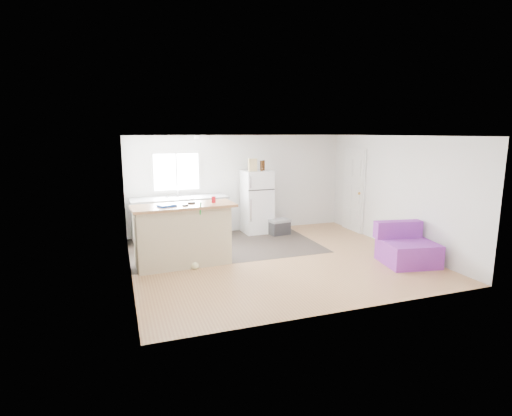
{
  "coord_description": "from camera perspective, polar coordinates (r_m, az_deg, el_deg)",
  "views": [
    {
      "loc": [
        -2.9,
        -7.0,
        2.46
      ],
      "look_at": [
        -0.19,
        0.7,
        0.91
      ],
      "focal_mm": 28.0,
      "sensor_mm": 36.0,
      "label": 1
    }
  ],
  "objects": [
    {
      "name": "bottle_left",
      "position": [
        9.69,
        0.78,
        6.05
      ],
      "size": [
        0.09,
        0.09,
        0.25
      ],
      "primitive_type": "cylinder",
      "rotation": [
        0.0,
        0.0,
        0.36
      ],
      "color": "#3A1E0A",
      "rests_on": "refrigerator"
    },
    {
      "name": "tool_a",
      "position": [
        7.55,
        -9.19,
        0.74
      ],
      "size": [
        0.14,
        0.06,
        0.03
      ],
      "primitive_type": "cube",
      "rotation": [
        0.0,
        0.0,
        -0.1
      ],
      "color": "black",
      "rests_on": "peninsula"
    },
    {
      "name": "tool_b",
      "position": [
        7.31,
        -10.08,
        0.37
      ],
      "size": [
        0.11,
        0.07,
        0.03
      ],
      "primitive_type": "cube",
      "rotation": [
        0.0,
        0.0,
        0.32
      ],
      "color": "black",
      "rests_on": "peninsula"
    },
    {
      "name": "cleaner_jug",
      "position": [
        7.68,
        -4.66,
        -7.06
      ],
      "size": [
        0.13,
        0.1,
        0.28
      ],
      "rotation": [
        0.0,
        0.0,
        -0.08
      ],
      "color": "white",
      "rests_on": "floor"
    },
    {
      "name": "blue_tray",
      "position": [
        7.34,
        -12.63,
        0.35
      ],
      "size": [
        0.36,
        0.31,
        0.04
      ],
      "primitive_type": "cube",
      "rotation": [
        0.0,
        0.0,
        0.34
      ],
      "color": "#123EB1",
      "rests_on": "peninsula"
    },
    {
      "name": "bottle_right",
      "position": [
        9.82,
        1.08,
        6.11
      ],
      "size": [
        0.08,
        0.08,
        0.25
      ],
      "primitive_type": "cylinder",
      "rotation": [
        0.0,
        0.0,
        -0.08
      ],
      "color": "#3A1E0A",
      "rests_on": "refrigerator"
    },
    {
      "name": "red_cup",
      "position": [
        7.58,
        -6.08,
        1.21
      ],
      "size": [
        0.09,
        0.09,
        0.12
      ],
      "primitive_type": "cylinder",
      "rotation": [
        0.0,
        0.0,
        0.12
      ],
      "color": "red",
      "rests_on": "peninsula"
    },
    {
      "name": "window",
      "position": [
        9.63,
        -11.31,
        5.1
      ],
      "size": [
        1.18,
        0.06,
        0.98
      ],
      "color": "white",
      "rests_on": "back_wall"
    },
    {
      "name": "room",
      "position": [
        7.69,
        3.04,
        1.27
      ],
      "size": [
        5.51,
        5.01,
        2.41
      ],
      "color": "#A26C44",
      "rests_on": "ground"
    },
    {
      "name": "cardboard_box",
      "position": [
        9.63,
        -0.49,
        6.17
      ],
      "size": [
        0.2,
        0.1,
        0.3
      ],
      "primitive_type": "cube",
      "rotation": [
        0.0,
        0.0,
        -0.02
      ],
      "color": "tan",
      "rests_on": "refrigerator"
    },
    {
      "name": "interior_door",
      "position": [
        10.34,
        13.78,
        2.4
      ],
      "size": [
        0.11,
        0.92,
        2.1
      ],
      "color": "white",
      "rests_on": "right_wall"
    },
    {
      "name": "ceiling_fixture",
      "position": [
        8.38,
        -7.82,
        9.95
      ],
      "size": [
        0.3,
        0.3,
        0.07
      ],
      "primitive_type": "cylinder",
      "color": "white",
      "rests_on": "ceiling"
    },
    {
      "name": "purple_seat",
      "position": [
        8.15,
        20.69,
        -5.49
      ],
      "size": [
        1.07,
        1.04,
        0.77
      ],
      "rotation": [
        0.0,
        0.0,
        -0.18
      ],
      "color": "purple",
      "rests_on": "floor"
    },
    {
      "name": "vinyl_zone",
      "position": [
        8.89,
        -4.48,
        -5.37
      ],
      "size": [
        4.05,
        2.5,
        0.0
      ],
      "primitive_type": "cube",
      "color": "#372F29",
      "rests_on": "floor"
    },
    {
      "name": "cooler",
      "position": [
        9.79,
        3.35,
        -2.69
      ],
      "size": [
        0.54,
        0.41,
        0.38
      ],
      "rotation": [
        0.0,
        0.0,
        0.16
      ],
      "color": "#2B2B2D",
      "rests_on": "floor"
    },
    {
      "name": "kitchen_cabinets",
      "position": [
        9.47,
        -10.78,
        -1.39
      ],
      "size": [
        2.24,
        0.78,
        1.28
      ],
      "rotation": [
        0.0,
        0.0,
        0.04
      ],
      "color": "white",
      "rests_on": "floor"
    },
    {
      "name": "peninsula",
      "position": [
        7.57,
        -10.38,
        -3.8
      ],
      "size": [
        1.92,
        0.83,
        1.15
      ],
      "rotation": [
        0.0,
        0.0,
        0.06
      ],
      "color": "#C9BC91",
      "rests_on": "floor"
    },
    {
      "name": "refrigerator",
      "position": [
        9.87,
        0.13,
        0.89
      ],
      "size": [
        0.71,
        0.67,
        1.55
      ],
      "rotation": [
        0.0,
        0.0,
        0.04
      ],
      "color": "white",
      "rests_on": "floor"
    },
    {
      "name": "mop",
      "position": [
        7.44,
        -8.53,
        -6.81
      ],
      "size": [
        0.22,
        0.35,
        1.25
      ],
      "rotation": [
        0.0,
        0.0,
        0.09
      ],
      "color": "green",
      "rests_on": "floor"
    }
  ]
}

